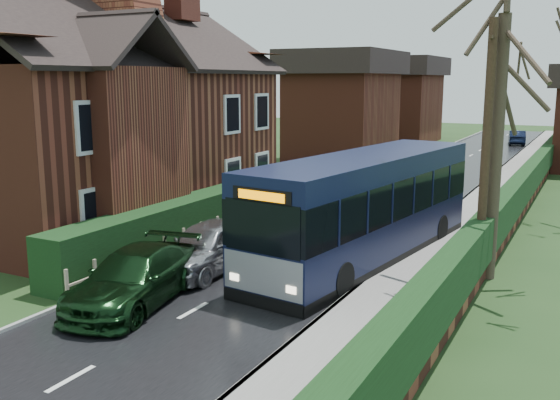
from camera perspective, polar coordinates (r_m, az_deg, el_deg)
The scene contains 16 objects.
ground at distance 17.25m, azimuth -4.09°, elevation -7.99°, with size 140.00×140.00×0.00m, color #26411C.
road at distance 25.99m, azimuth 7.42°, elevation -1.55°, with size 6.00×100.00×0.02m, color black.
pavement at distance 24.91m, azimuth 16.66°, elevation -2.33°, with size 2.50×100.00×0.14m, color slate.
kerb_right at distance 25.14m, azimuth 13.98°, elevation -2.07°, with size 0.12×100.00×0.14m, color gray.
kerb_left at distance 27.14m, azimuth 1.36°, elevation -0.84°, with size 0.12×100.00×0.10m, color gray.
front_hedge at distance 23.13m, azimuth -5.95°, elevation -1.07°, with size 1.20×16.00×1.60m, color black.
picket_fence at distance 22.81m, azimuth -4.36°, elevation -2.11°, with size 0.10×16.00×0.90m, color gray, non-canonical shape.
right_wall_hedge at distance 24.49m, azimuth 20.34°, elevation -0.50°, with size 0.60×50.00×1.80m.
brick_house at distance 25.47m, azimuth -15.63°, elevation 7.81°, with size 9.30×14.60×10.30m.
bus at distance 19.60m, azimuth 7.80°, elevation -0.77°, with size 3.94×11.14×3.31m.
car_silver at distance 18.61m, azimuth -6.48°, elevation -4.19°, with size 1.78×4.43×1.51m, color #ABABAF.
car_green at distance 16.21m, azimuth -13.18°, elevation -6.94°, with size 1.94×4.76×1.38m, color black.
car_distant at distance 58.67m, azimuth 20.84°, elevation 5.36°, with size 1.32×3.79×1.25m, color black.
bus_stop_sign at distance 20.86m, azimuth 11.99°, elevation 0.40°, with size 0.23×0.41×2.82m.
telegraph_pole at distance 17.80m, azimuth 18.29°, elevation 4.10°, with size 0.25×0.92×7.19m.
tree_house_side at distance 36.83m, azimuth -8.17°, elevation 13.20°, with size 4.19×4.19×9.52m.
Camera 1 is at (8.53, -13.91, 5.58)m, focal length 40.00 mm.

